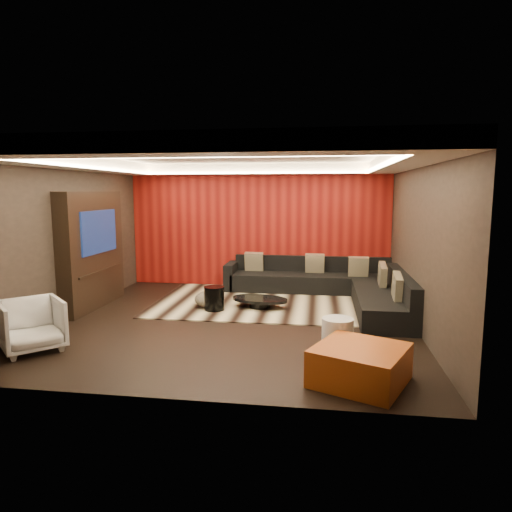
% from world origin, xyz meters
% --- Properties ---
extents(floor, '(6.00, 6.00, 0.02)m').
position_xyz_m(floor, '(0.00, 0.00, -0.01)').
color(floor, black).
rests_on(floor, ground).
extents(ceiling, '(6.00, 6.00, 0.02)m').
position_xyz_m(ceiling, '(0.00, 0.00, 2.81)').
color(ceiling, silver).
rests_on(ceiling, ground).
extents(wall_back, '(6.00, 0.02, 2.80)m').
position_xyz_m(wall_back, '(0.00, 3.01, 1.40)').
color(wall_back, black).
rests_on(wall_back, ground).
extents(wall_left, '(0.02, 6.00, 2.80)m').
position_xyz_m(wall_left, '(-3.01, 0.00, 1.40)').
color(wall_left, black).
rests_on(wall_left, ground).
extents(wall_right, '(0.02, 6.00, 2.80)m').
position_xyz_m(wall_right, '(3.01, 0.00, 1.40)').
color(wall_right, black).
rests_on(wall_right, ground).
extents(red_feature_wall, '(5.98, 0.05, 2.78)m').
position_xyz_m(red_feature_wall, '(0.00, 2.97, 1.40)').
color(red_feature_wall, '#6B0C0A').
rests_on(red_feature_wall, ground).
extents(soffit_back, '(6.00, 0.60, 0.22)m').
position_xyz_m(soffit_back, '(0.00, 2.70, 2.69)').
color(soffit_back, silver).
rests_on(soffit_back, ground).
extents(soffit_front, '(6.00, 0.60, 0.22)m').
position_xyz_m(soffit_front, '(0.00, -2.70, 2.69)').
color(soffit_front, silver).
rests_on(soffit_front, ground).
extents(soffit_left, '(0.60, 4.80, 0.22)m').
position_xyz_m(soffit_left, '(-2.70, 0.00, 2.69)').
color(soffit_left, silver).
rests_on(soffit_left, ground).
extents(soffit_right, '(0.60, 4.80, 0.22)m').
position_xyz_m(soffit_right, '(2.70, 0.00, 2.69)').
color(soffit_right, silver).
rests_on(soffit_right, ground).
extents(cove_back, '(4.80, 0.08, 0.04)m').
position_xyz_m(cove_back, '(0.00, 2.36, 2.60)').
color(cove_back, '#FFD899').
rests_on(cove_back, ground).
extents(cove_front, '(4.80, 0.08, 0.04)m').
position_xyz_m(cove_front, '(0.00, -2.36, 2.60)').
color(cove_front, '#FFD899').
rests_on(cove_front, ground).
extents(cove_left, '(0.08, 4.80, 0.04)m').
position_xyz_m(cove_left, '(-2.36, 0.00, 2.60)').
color(cove_left, '#FFD899').
rests_on(cove_left, ground).
extents(cove_right, '(0.08, 4.80, 0.04)m').
position_xyz_m(cove_right, '(2.36, 0.00, 2.60)').
color(cove_right, '#FFD899').
rests_on(cove_right, ground).
extents(tv_surround, '(0.30, 2.00, 2.20)m').
position_xyz_m(tv_surround, '(-2.85, 0.60, 1.10)').
color(tv_surround, black).
rests_on(tv_surround, ground).
extents(tv_screen, '(0.04, 1.30, 0.80)m').
position_xyz_m(tv_screen, '(-2.69, 0.60, 1.45)').
color(tv_screen, black).
rests_on(tv_screen, ground).
extents(tv_shelf, '(0.04, 1.60, 0.04)m').
position_xyz_m(tv_shelf, '(-2.69, 0.60, 0.70)').
color(tv_shelf, black).
rests_on(tv_shelf, ground).
extents(rug, '(4.02, 3.03, 0.02)m').
position_xyz_m(rug, '(0.22, 1.40, 0.01)').
color(rug, '#C5B790').
rests_on(rug, floor).
extents(coffee_table, '(1.26, 1.26, 0.18)m').
position_xyz_m(coffee_table, '(0.32, 0.93, 0.11)').
color(coffee_table, black).
rests_on(coffee_table, rug).
extents(drum_stool, '(0.40, 0.40, 0.44)m').
position_xyz_m(drum_stool, '(-0.48, 0.61, 0.24)').
color(drum_stool, black).
rests_on(drum_stool, rug).
extents(striped_pouf, '(0.66, 0.66, 0.31)m').
position_xyz_m(striped_pouf, '(-0.62, 0.81, 0.18)').
color(striped_pouf, '#B4A68B').
rests_on(striped_pouf, rug).
extents(white_side_table, '(0.47, 0.47, 0.53)m').
position_xyz_m(white_side_table, '(1.70, -1.45, 0.26)').
color(white_side_table, silver).
rests_on(white_side_table, floor).
extents(orange_ottoman, '(1.28, 1.28, 0.43)m').
position_xyz_m(orange_ottoman, '(1.94, -2.27, 0.21)').
color(orange_ottoman, '#AC3F16').
rests_on(orange_ottoman, floor).
extents(armchair, '(1.11, 1.11, 0.73)m').
position_xyz_m(armchair, '(-2.49, -1.83, 0.36)').
color(armchair, silver).
rests_on(armchair, floor).
extents(sectional_sofa, '(3.65, 3.50, 0.75)m').
position_xyz_m(sectional_sofa, '(1.73, 1.86, 0.26)').
color(sectional_sofa, black).
rests_on(sectional_sofa, floor).
extents(throw_pillows, '(3.05, 2.77, 0.50)m').
position_xyz_m(throw_pillows, '(1.77, 1.87, 0.62)').
color(throw_pillows, '#C8BA93').
rests_on(throw_pillows, sectional_sofa).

